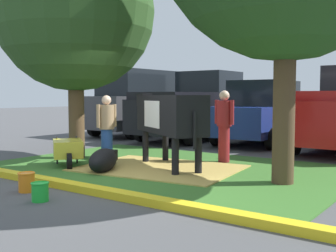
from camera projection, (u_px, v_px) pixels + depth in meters
The scene contains 15 objects.
ground_plane at pixel (112, 180), 7.71m from camera, with size 80.00×80.00×0.00m, color #4C4C4F.
grass_island at pixel (167, 167), 9.03m from camera, with size 7.39×4.93×0.02m, color #386B28.
curb_yellow at pixel (74, 186), 6.92m from camera, with size 8.59×0.24×0.12m, color yellow.
hay_bedding at pixel (160, 168), 8.83m from camera, with size 3.20×2.40×0.04m, color tan.
shade_tree_left at pixel (75, 11), 10.13m from camera, with size 3.87×3.87×5.53m.
cow_holstein at pixel (168, 115), 8.94m from camera, with size 2.84×2.00×1.60m.
calf_lying at pixel (104, 160), 8.54m from camera, with size 0.93×1.30×0.48m.
person_handler at pixel (107, 127), 9.53m from camera, with size 0.34×0.52×1.56m.
person_visitor_near at pixel (224, 124), 9.64m from camera, with size 0.52×0.34×1.67m.
wheelbarrow at pixel (68, 149), 9.16m from camera, with size 1.44×1.26×0.63m.
bucket_orange at pixel (27, 182), 6.79m from camera, with size 0.28×0.28×0.32m.
bucket_green at pixel (40, 191), 6.18m from camera, with size 0.27×0.27×0.28m.
suv_dark_grey at pixel (139, 103), 16.46m from camera, with size 2.17×4.63×2.52m.
pickup_truck_black at pixel (197, 108), 14.92m from camera, with size 2.28×5.43×2.42m.
sedan_blue at pixel (264, 113), 13.55m from camera, with size 2.07×4.43×2.02m.
Camera 1 is at (5.29, -5.57, 1.56)m, focal length 44.97 mm.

